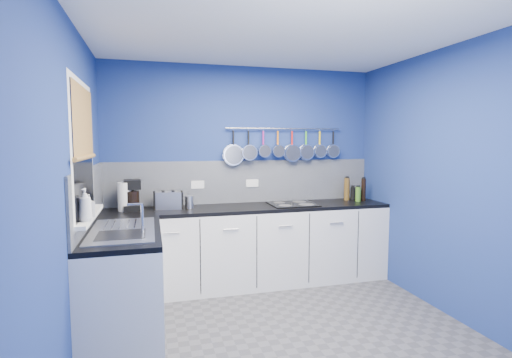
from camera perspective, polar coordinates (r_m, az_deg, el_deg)
name	(u,v)px	position (r m, az deg, el deg)	size (l,w,h in m)	color
floor	(285,334)	(3.56, 4.25, -21.79)	(3.20, 3.00, 0.02)	#47474C
ceiling	(287,29)	(3.29, 4.58, 21.15)	(3.20, 3.00, 0.02)	white
wall_back	(243,173)	(4.63, -1.87, 0.88)	(3.20, 0.02, 2.50)	navy
wall_front	(399,225)	(1.85, 20.35, -6.39)	(3.20, 0.02, 2.50)	navy
wall_left	(72,194)	(3.05, -25.40, -2.02)	(0.02, 3.00, 2.50)	navy
wall_right	(449,182)	(4.02, 26.56, -0.39)	(0.02, 3.00, 2.50)	navy
backsplash_back	(244,182)	(4.62, -1.80, -0.38)	(3.20, 0.02, 0.50)	gray
backsplash_left	(89,197)	(3.65, -23.34, -2.38)	(0.02, 1.80, 0.50)	gray
cabinet_run_back	(250,247)	(4.48, -0.91, -9.95)	(3.20, 0.60, 0.86)	silver
worktop_back	(250,208)	(4.38, -0.91, -4.27)	(3.20, 0.60, 0.04)	black
cabinet_run_left	(125,286)	(3.50, -18.76, -14.72)	(0.60, 1.20, 0.86)	silver
worktop_left	(123,233)	(3.37, -19.00, -7.51)	(0.60, 1.20, 0.04)	black
window_frame	(83,151)	(3.32, -24.10, 3.78)	(0.01, 1.00, 1.10)	white
window_glass	(84,151)	(3.32, -24.02, 3.79)	(0.01, 0.90, 1.00)	black
bamboo_blind	(84,122)	(3.32, -24.03, 7.67)	(0.01, 0.90, 0.55)	gold
window_sill	(89,216)	(3.37, -23.34, -4.99)	(0.10, 0.98, 0.03)	white
sink_unit	(123,230)	(3.37, -19.01, -7.11)	(0.50, 0.95, 0.01)	silver
mixer_tap	(142,218)	(3.16, -16.39, -5.52)	(0.12, 0.08, 0.26)	silver
socket_left	(198,185)	(4.51, -8.57, -0.83)	(0.15, 0.01, 0.09)	white
socket_right	(252,183)	(4.63, -0.56, -0.61)	(0.15, 0.01, 0.09)	white
pot_rail	(285,129)	(4.70, 4.27, 7.40)	(0.02, 0.02, 1.45)	silver
soap_bottle_a	(85,205)	(3.05, -23.85, -3.49)	(0.09, 0.09, 0.24)	white
soap_bottle_b	(89,205)	(3.23, -23.35, -3.60)	(0.08, 0.08, 0.17)	white
paper_towel	(124,197)	(4.28, -18.82, -2.47)	(0.13, 0.13, 0.30)	white
coffee_maker	(133,195)	(4.29, -17.70, -2.27)	(0.18, 0.20, 0.32)	black
toaster	(168,200)	(4.30, -12.80, -3.06)	(0.29, 0.17, 0.19)	silver
canister	(189,202)	(4.30, -9.78, -3.36)	(0.09, 0.09, 0.13)	silver
hob	(293,204)	(4.50, 5.40, -3.70)	(0.52, 0.46, 0.01)	black
pan_0	(233,147)	(4.52, -3.35, 4.75)	(0.24, 0.06, 0.43)	silver
pan_1	(249,144)	(4.56, -1.11, 5.12)	(0.18, 0.09, 0.37)	silver
pan_2	(263,143)	(4.61, 1.09, 5.33)	(0.15, 0.10, 0.34)	silver
pan_3	(278,143)	(4.66, 3.24, 5.31)	(0.15, 0.07, 0.34)	silver
pan_4	(292,145)	(4.72, 5.34, 4.97)	(0.21, 0.07, 0.40)	silver
pan_5	(306,144)	(4.79, 7.38, 5.07)	(0.19, 0.07, 0.38)	silver
pan_6	(320,143)	(4.86, 9.37, 5.19)	(0.16, 0.06, 0.35)	silver
pan_7	(333,143)	(4.94, 11.29, 5.15)	(0.17, 0.05, 0.36)	silver
condiment_0	(359,195)	(5.04, 14.86, -2.31)	(0.06, 0.06, 0.11)	#265919
condiment_1	(353,194)	(4.96, 14.05, -2.09)	(0.06, 0.06, 0.16)	black
condiment_2	(347,189)	(4.93, 13.21, -1.45)	(0.07, 0.07, 0.28)	brown
condiment_3	(364,190)	(4.95, 15.53, -1.52)	(0.06, 0.06, 0.27)	black
condiment_4	(358,194)	(4.87, 14.79, -2.17)	(0.06, 0.06, 0.17)	#3F721E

